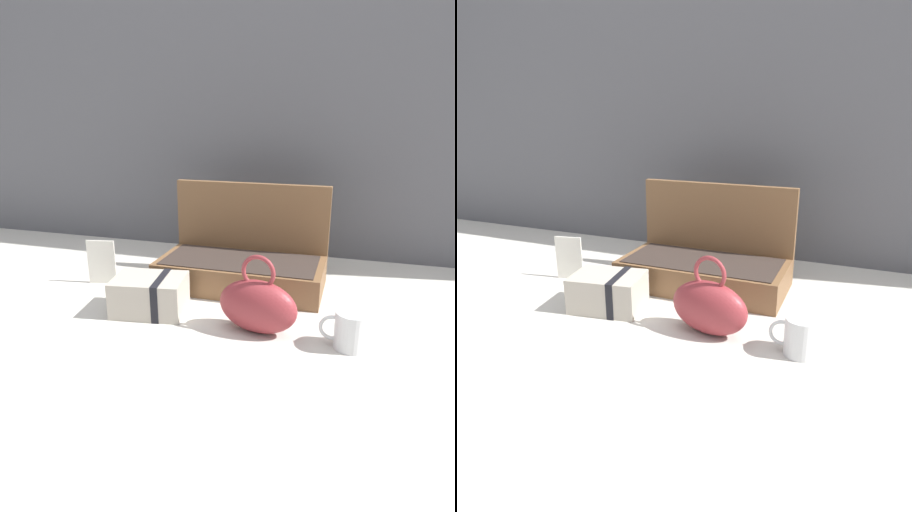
# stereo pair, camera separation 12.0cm
# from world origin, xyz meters

# --- Properties ---
(ground_plane) EXTENTS (6.00, 6.00, 0.00)m
(ground_plane) POSITION_xyz_m (0.00, 0.00, 0.00)
(ground_plane) COLOR beige
(back_wall) EXTENTS (3.20, 0.06, 1.40)m
(back_wall) POSITION_xyz_m (0.00, 0.58, 0.70)
(back_wall) COLOR #56565B
(back_wall) RESTS_ON ground_plane
(open_suitcase) EXTENTS (0.52, 0.27, 0.32)m
(open_suitcase) POSITION_xyz_m (-0.02, 0.19, 0.07)
(open_suitcase) COLOR brown
(open_suitcase) RESTS_ON ground_plane
(teal_pouch_handbag) EXTENTS (0.22, 0.13, 0.21)m
(teal_pouch_handbag) POSITION_xyz_m (0.10, -0.12, 0.07)
(teal_pouch_handbag) COLOR maroon
(teal_pouch_handbag) RESTS_ON ground_plane
(cream_toiletry_bag) EXTENTS (0.21, 0.17, 0.11)m
(cream_toiletry_bag) POSITION_xyz_m (-0.21, -0.09, 0.05)
(cream_toiletry_bag) COLOR #B2A899
(cream_toiletry_bag) RESTS_ON ground_plane
(coffee_mug) EXTENTS (0.12, 0.08, 0.09)m
(coffee_mug) POSITION_xyz_m (0.33, -0.14, 0.05)
(coffee_mug) COLOR silver
(coffee_mug) RESTS_ON ground_plane
(info_card_left) EXTENTS (0.09, 0.02, 0.15)m
(info_card_left) POSITION_xyz_m (-0.46, 0.06, 0.07)
(info_card_left) COLOR white
(info_card_left) RESTS_ON ground_plane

